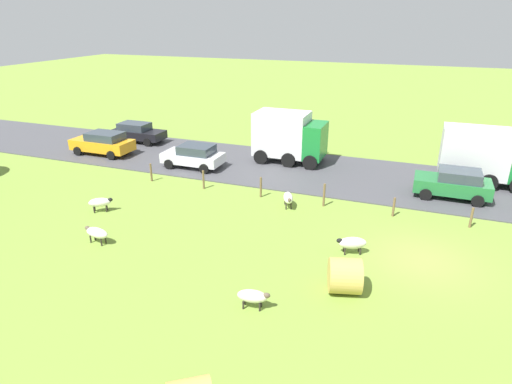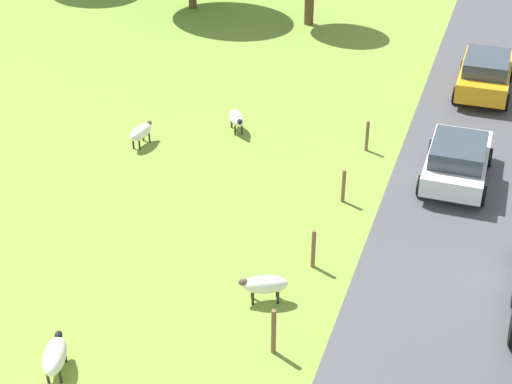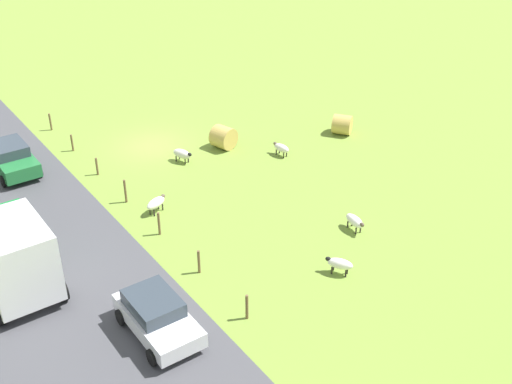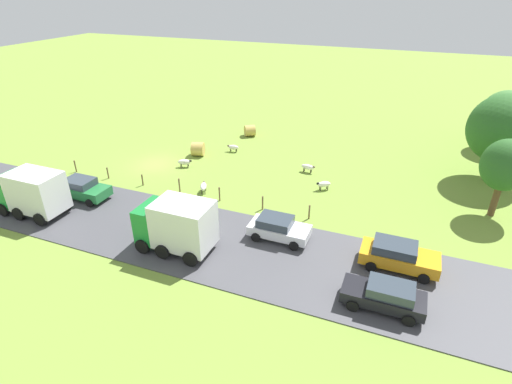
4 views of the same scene
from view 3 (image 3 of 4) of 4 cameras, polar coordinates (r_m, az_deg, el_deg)
ground_plane at (r=38.79m, az=-9.27°, el=4.07°), size 160.00×160.00×0.00m
sheep_0 at (r=36.97m, az=2.26°, el=3.93°), size 0.61×1.20×0.71m
sheep_1 at (r=27.55m, az=7.44°, el=-6.34°), size 0.99×1.19×0.75m
sheep_2 at (r=36.46m, az=-6.58°, el=3.38°), size 0.91×1.33×0.76m
sheep_3 at (r=30.45m, az=8.77°, el=-2.56°), size 0.59×1.32×0.75m
sheep_4 at (r=31.84m, az=-8.88°, el=-0.97°), size 1.31×0.90×0.77m
hay_bale_0 at (r=39.97m, az=7.67°, el=5.95°), size 1.62×1.59×1.20m
hay_bale_1 at (r=37.85m, az=-2.90°, el=4.87°), size 1.59×1.49×1.32m
fence_post_0 at (r=42.12m, az=-17.80°, el=5.96°), size 0.12×0.12×1.10m
fence_post_1 at (r=38.99m, az=-16.02°, el=4.22°), size 0.12×0.12×1.03m
fence_post_2 at (r=35.92m, az=-13.95°, el=2.23°), size 0.12×0.12×1.01m
fence_post_3 at (r=32.90m, az=-11.53°, el=0.07°), size 0.12×0.12×1.28m
fence_post_4 at (r=30.10m, az=-8.61°, el=-2.79°), size 0.12×0.12×1.18m
fence_post_5 at (r=27.47m, az=-5.10°, el=-6.19°), size 0.12×0.12×1.12m
fence_post_6 at (r=25.06m, az=-0.81°, el=-10.17°), size 0.12×0.12×1.13m
truck_0 at (r=27.35m, az=-20.87°, el=-5.18°), size 2.78×4.76×3.38m
car_0 at (r=37.33m, az=-20.87°, el=2.84°), size 2.11×4.00×1.62m
car_2 at (r=24.53m, az=-8.80°, el=-10.78°), size 2.10×3.99×1.51m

